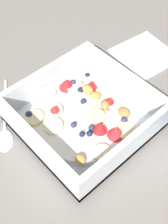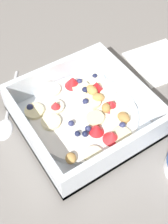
# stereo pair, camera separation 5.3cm
# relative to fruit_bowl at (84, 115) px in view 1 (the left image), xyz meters

# --- Properties ---
(ground_plane) EXTENTS (2.40, 2.40, 0.00)m
(ground_plane) POSITION_rel_fruit_bowl_xyz_m (-0.01, 0.01, -0.02)
(ground_plane) COLOR gray
(fruit_bowl) EXTENTS (0.22, 0.22, 0.06)m
(fruit_bowl) POSITION_rel_fruit_bowl_xyz_m (0.00, 0.00, 0.00)
(fruit_bowl) COLOR white
(fruit_bowl) RESTS_ON ground
(spoon) EXTENTS (0.11, 0.15, 0.01)m
(spoon) POSITION_rel_fruit_bowl_xyz_m (0.12, -0.09, -0.02)
(spoon) COLOR silver
(spoon) RESTS_ON ground
(folded_napkin) EXTENTS (0.13, 0.13, 0.01)m
(folded_napkin) POSITION_rel_fruit_bowl_xyz_m (-0.23, -0.04, -0.02)
(folded_napkin) COLOR white
(folded_napkin) RESTS_ON ground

